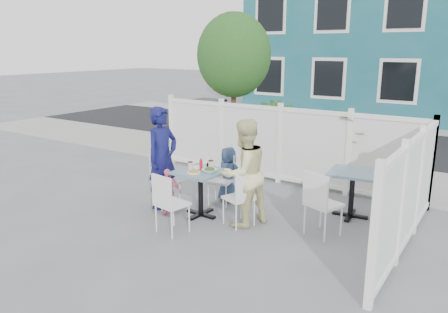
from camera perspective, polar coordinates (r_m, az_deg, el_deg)
The scene contains 30 objects.
ground at distance 7.43m, azimuth -2.03°, elevation -7.88°, with size 80.00×80.00×0.00m, color slate.
near_sidewalk at distance 10.59m, azimuth 10.00°, elevation -1.33°, with size 24.00×2.60×0.01m, color gray.
street at distance 13.98m, azimuth 16.14°, elevation 2.06°, with size 24.00×5.00×0.01m, color black.
far_sidewalk at distance 16.92m, azimuth 19.36°, elevation 3.83°, with size 24.00×1.60×0.01m, color gray.
building at distance 20.11m, azimuth 21.17°, elevation 13.79°, with size 11.00×6.00×6.00m.
fence_back at distance 9.13m, azimuth 7.23°, elevation 1.35°, with size 5.86×0.08×1.60m.
fence_right at distance 6.59m, azimuth 23.05°, elevation -4.69°, with size 0.08×3.66×1.60m.
tree at distance 10.53m, azimuth 1.28°, elevation 13.05°, with size 1.80×1.62×3.59m.
utility_cabinet at distance 11.98m, azimuth -1.94°, elevation 3.97°, with size 0.73×0.52×1.36m, color gold.
potted_shrub_a at distance 9.93m, azimuth 6.75°, elevation 2.53°, with size 0.91×0.91×1.62m, color #1B4115.
potted_shrub_b at distance 9.16m, azimuth 17.27°, elevation 0.81°, with size 1.40×1.21×1.55m, color #1B4115.
main_table at distance 7.30m, azimuth -3.09°, elevation -3.21°, with size 0.79×0.79×0.79m.
spare_table at distance 7.54m, azimuth 16.44°, elevation -3.19°, with size 0.83×0.83×0.79m.
chair_left at distance 7.87m, azimuth -7.89°, elevation -2.55°, with size 0.54×0.55×0.93m.
chair_right at distance 6.88m, azimuth 2.36°, elevation -4.91°, with size 0.53×0.54×0.93m.
chair_back at distance 7.93m, azimuth -0.21°, elevation -2.50°, with size 0.47×0.45×0.89m.
chair_near at distance 6.65m, azimuth -7.35°, elevation -5.60°, with size 0.49×0.48×0.95m.
chair_spare at distance 6.65m, azimuth 12.45°, elevation -5.50°, with size 0.58×0.57×1.01m.
man at distance 7.72m, azimuth -8.04°, elevation -0.16°, with size 0.65×0.43×1.80m, color #11134A.
woman at distance 6.87m, azimuth 2.61°, elevation -2.17°, with size 0.83×0.65×1.71m, color #D2CA50.
boy at distance 8.01m, azimuth 0.57°, elevation -2.36°, with size 0.50×0.33×1.02m, color navy.
toddler at distance 7.45m, azimuth -7.38°, elevation -4.60°, with size 0.47×0.20×0.81m, color pink.
plate_main at distance 7.13m, azimuth -3.97°, elevation -2.10°, with size 0.22×0.22×0.01m, color white.
plate_side at distance 7.44m, azimuth -3.56°, elevation -1.40°, with size 0.21×0.21×0.01m, color white.
salad_bowl at distance 7.14m, azimuth -1.91°, elevation -1.86°, with size 0.24×0.24×0.06m, color white.
coffee_cup_a at distance 7.33m, azimuth -4.42°, elevation -1.23°, with size 0.08×0.08×0.12m, color beige.
coffee_cup_b at distance 7.38m, azimuth -1.72°, elevation -1.07°, with size 0.08×0.08×0.13m, color beige.
ketchup_bottle at distance 7.29m, azimuth -3.02°, elevation -1.10°, with size 0.05×0.05×0.17m, color red.
salt_shaker at distance 7.47m, azimuth -2.60°, elevation -1.07°, with size 0.03×0.03×0.08m, color white.
pepper_shaker at distance 7.48m, azimuth -2.17°, elevation -1.08°, with size 0.03×0.03×0.07m, color black.
Camera 1 is at (4.02, -5.60, 2.77)m, focal length 35.00 mm.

